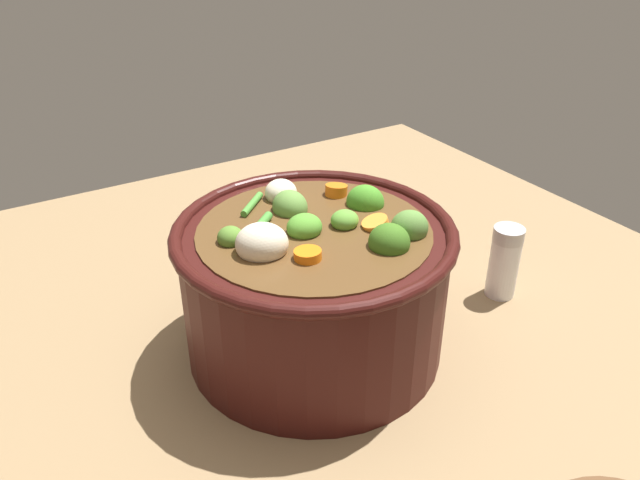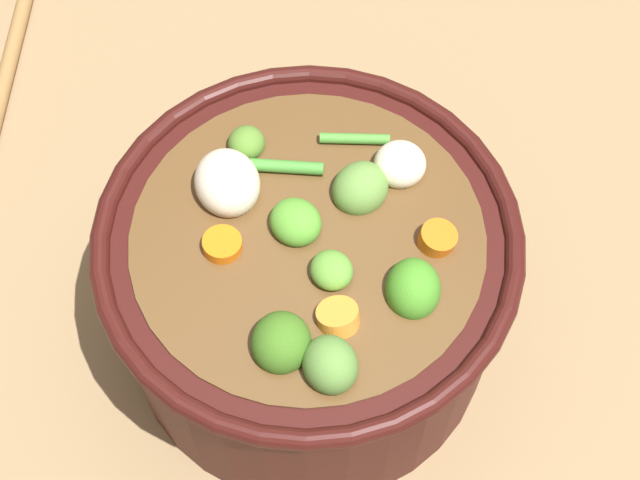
{
  "view_description": "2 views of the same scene",
  "coord_description": "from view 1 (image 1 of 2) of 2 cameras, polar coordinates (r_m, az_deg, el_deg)",
  "views": [
    {
      "loc": [
        0.28,
        0.48,
        0.45
      ],
      "look_at": [
        0.0,
        0.01,
        0.14
      ],
      "focal_mm": 35.09,
      "sensor_mm": 36.0,
      "label": 1
    },
    {
      "loc": [
        -0.23,
        0.22,
        0.72
      ],
      "look_at": [
        0.0,
        -0.01,
        0.13
      ],
      "focal_mm": 54.82,
      "sensor_mm": 36.0,
      "label": 2
    }
  ],
  "objects": [
    {
      "name": "ground_plane",
      "position": [
        0.72,
        -0.48,
        -9.57
      ],
      "size": [
        1.1,
        1.1,
        0.0
      ],
      "primitive_type": "plane",
      "color": "#8C704C"
    },
    {
      "name": "salt_shaker",
      "position": [
        0.81,
        16.45,
        -1.91
      ],
      "size": [
        0.04,
        0.04,
        0.09
      ],
      "color": "silver",
      "rests_on": "ground_plane"
    },
    {
      "name": "cooking_pot",
      "position": [
        0.67,
        -0.5,
        -4.12
      ],
      "size": [
        0.29,
        0.29,
        0.18
      ],
      "color": "#38110F",
      "rests_on": "ground_plane"
    }
  ]
}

